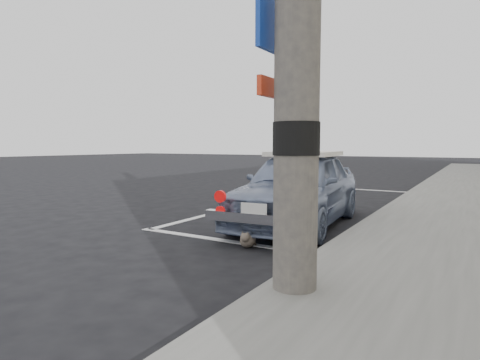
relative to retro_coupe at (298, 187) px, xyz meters
The scene contains 7 objects.
ground 1.42m from the retro_coupe, 129.43° to the right, with size 80.00×80.00×0.00m, color black.
sidewalk 2.63m from the retro_coupe, 22.83° to the left, with size 2.80×40.00×0.15m, color #60605C.
pline_rear 1.64m from the retro_coupe, 102.10° to the right, with size 3.00×0.12×0.01m, color silver.
pline_front 5.54m from the retro_coupe, 93.34° to the left, with size 3.00×0.12×0.01m, color silver.
pline_side 2.71m from the retro_coupe, 130.69° to the left, with size 0.12×7.00×0.01m, color silver.
retro_coupe is the anchor object (origin of this frame).
cat 1.71m from the retro_coupe, 89.00° to the right, with size 0.25×0.42×0.23m.
Camera 1 is at (3.24, -4.82, 1.25)m, focal length 30.00 mm.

